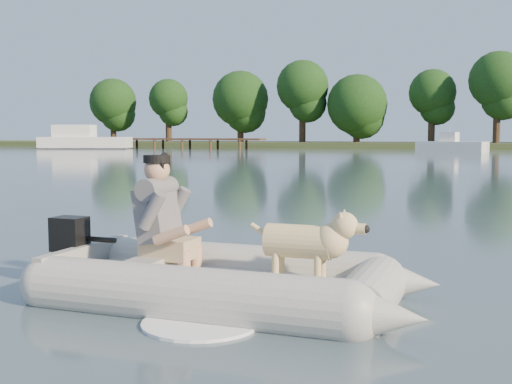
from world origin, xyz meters
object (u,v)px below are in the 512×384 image
at_px(man, 160,211).
at_px(dog, 299,247).
at_px(dock, 177,143).
at_px(dinghy, 227,236).
at_px(cabin_cruiser, 85,137).
at_px(motorboat, 452,139).

relative_size(man, dog, 1.16).
distance_m(dock, dinghy, 58.44).
bearing_deg(dinghy, cabin_cruiser, 126.11).
relative_size(dock, cabin_cruiser, 2.02).
bearing_deg(cabin_cruiser, dinghy, -71.31).
distance_m(dog, cabin_cruiser, 59.28).
distance_m(dinghy, dog, 0.64).
height_order(dog, motorboat, motorboat).
relative_size(dinghy, dog, 4.74).
distance_m(man, motorboat, 48.72).
bearing_deg(dog, motorboat, 91.72).
relative_size(dock, motorboat, 3.24).
bearing_deg(man, dock, 116.97).
height_order(dinghy, cabin_cruiser, cabin_cruiser).
bearing_deg(dog, man, 180.00).
xyz_separation_m(man, dog, (1.31, -0.02, -0.25)).
height_order(man, motorboat, motorboat).
xyz_separation_m(dock, man, (25.75, -52.07, 0.24)).
xyz_separation_m(dinghy, man, (-0.68, 0.06, 0.18)).
xyz_separation_m(dock, motorboat, (26.16, -3.35, 0.55)).
bearing_deg(dog, dock, 118.11).
xyz_separation_m(dog, cabin_cruiser, (-34.81, 47.98, 0.66)).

